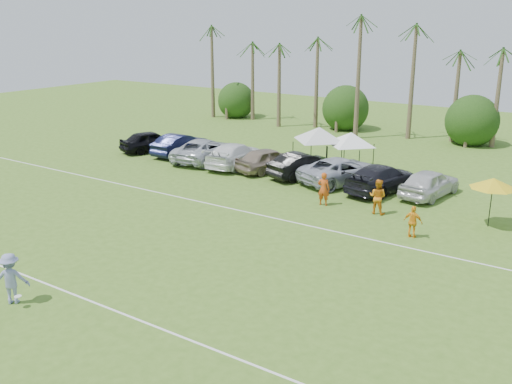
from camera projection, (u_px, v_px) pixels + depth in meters
The scene contains 29 objects.
ground at pixel (25, 314), 20.99m from camera, with size 120.00×120.00×0.00m, color #486F21.
field_lines at pixel (171, 245), 27.34m from camera, with size 80.00×12.10×0.01m.
palm_tree_0 at pixel (203, 47), 60.70m from camera, with size 2.40×2.40×8.90m.
palm_tree_1 at pixel (241, 39), 57.79m from camera, with size 2.40×2.40×9.90m.
palm_tree_2 at pixel (284, 31), 54.87m from camera, with size 2.40×2.40×10.90m.
palm_tree_3 at pixel (321, 22), 52.49m from camera, with size 2.40×2.40×11.90m.
palm_tree_4 at pixel (360, 52), 51.12m from camera, with size 2.40×2.40×8.90m.
palm_tree_5 at pixel (403, 43), 48.73m from camera, with size 2.40×2.40×9.90m.
palm_tree_6 at pixel (452, 34), 46.35m from camera, with size 2.40×2.40×10.90m.
palm_tree_7 at pixel (505, 23), 43.97m from camera, with size 2.40×2.40×11.90m.
bush_tree_0 at pixel (232, 102), 61.56m from camera, with size 4.00×4.00×4.00m.
bush_tree_1 at pixel (341, 112), 54.64m from camera, with size 4.00×4.00×4.00m.
bush_tree_2 at pixel (470, 125), 48.24m from camera, with size 4.00×4.00×4.00m.
sideline_player_a at pixel (324, 189), 32.91m from camera, with size 0.72×0.47×1.96m, color #CD4D16.
sideline_player_b at pixel (378, 197), 31.45m from camera, with size 0.96×0.75×1.97m, color orange.
sideline_player_c at pixel (413, 222), 28.05m from camera, with size 0.95×0.40×1.63m, color #FFA71C.
canopy_tent_left at pixel (320, 127), 40.84m from camera, with size 4.24×4.24×3.44m.
canopy_tent_right at pixel (351, 132), 40.17m from camera, with size 3.90×3.90×3.16m.
market_umbrella at pixel (493, 183), 29.10m from camera, with size 2.36×2.36×2.62m.
frisbee_player at pixel (11, 279), 21.51m from camera, with size 1.48×1.41×2.01m.
parked_car_0 at pixel (151, 141), 46.36m from camera, with size 2.01×4.99×1.70m, color black.
parked_car_1 at pixel (180, 144), 45.12m from camera, with size 1.80×5.16×1.70m, color #0F1434.
parked_car_2 at pixel (204, 150), 43.22m from camera, with size 2.82×6.12×1.70m, color silver.
parked_car_3 at pixel (235, 155), 41.73m from camera, with size 2.38×5.86×1.70m, color white.
parked_car_4 at pixel (268, 159), 40.29m from camera, with size 2.01×4.99×1.70m, color gray.
parked_car_5 at pixel (303, 165), 38.77m from camera, with size 1.80×5.16×1.70m, color black.
parked_car_6 at pixel (342, 171), 37.37m from camera, with size 2.82×6.12×1.70m, color #B4B8C5.
parked_car_7 at pixel (381, 178), 35.59m from camera, with size 2.38×5.86×1.70m, color black.
parked_car_8 at pixel (430, 183), 34.53m from camera, with size 2.01×4.99×1.70m, color silver.
Camera 1 is at (17.54, -10.82, 10.42)m, focal length 40.00 mm.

